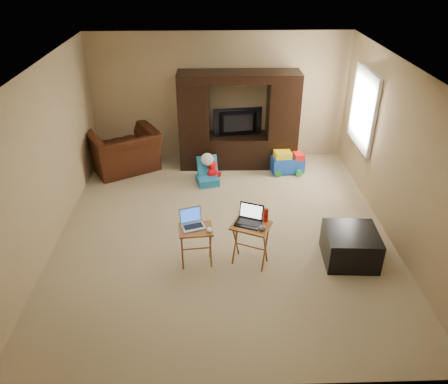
{
  "coord_description": "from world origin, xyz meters",
  "views": [
    {
      "loc": [
        -0.17,
        -5.59,
        3.9
      ],
      "look_at": [
        0.0,
        -0.2,
        0.8
      ],
      "focal_mm": 35.0,
      "sensor_mm": 36.0,
      "label": 1
    }
  ],
  "objects_px": {
    "child_rocker": "(207,172)",
    "laptop_right": "(248,216)",
    "push_toy": "(288,162)",
    "water_bottle": "(266,215)",
    "television": "(238,123)",
    "tray_table_right": "(250,244)",
    "recliner": "(124,150)",
    "tray_table_left": "(196,246)",
    "mouse_left": "(209,230)",
    "mouse_right": "(262,228)",
    "entertainment_center": "(238,121)",
    "plush_toy": "(212,170)",
    "laptop_left": "(193,220)",
    "ottoman": "(350,246)"
  },
  "relations": [
    {
      "from": "mouse_left",
      "to": "mouse_right",
      "type": "distance_m",
      "value": 0.69
    },
    {
      "from": "push_toy",
      "to": "water_bottle",
      "type": "distance_m",
      "value": 2.8
    },
    {
      "from": "entertainment_center",
      "to": "child_rocker",
      "type": "height_order",
      "value": "entertainment_center"
    },
    {
      "from": "television",
      "to": "child_rocker",
      "type": "relative_size",
      "value": 1.88
    },
    {
      "from": "mouse_left",
      "to": "recliner",
      "type": "bearing_deg",
      "value": 118.44
    },
    {
      "from": "entertainment_center",
      "to": "water_bottle",
      "type": "relative_size",
      "value": 11.6
    },
    {
      "from": "mouse_left",
      "to": "water_bottle",
      "type": "height_order",
      "value": "water_bottle"
    },
    {
      "from": "push_toy",
      "to": "mouse_right",
      "type": "relative_size",
      "value": 4.77
    },
    {
      "from": "child_rocker",
      "to": "laptop_right",
      "type": "bearing_deg",
      "value": -90.26
    },
    {
      "from": "child_rocker",
      "to": "television",
      "type": "bearing_deg",
      "value": 37.58
    },
    {
      "from": "plush_toy",
      "to": "entertainment_center",
      "type": "bearing_deg",
      "value": 50.79
    },
    {
      "from": "water_bottle",
      "to": "television",
      "type": "bearing_deg",
      "value": 93.61
    },
    {
      "from": "entertainment_center",
      "to": "television",
      "type": "height_order",
      "value": "entertainment_center"
    },
    {
      "from": "television",
      "to": "ottoman",
      "type": "distance_m",
      "value": 3.41
    },
    {
      "from": "recliner",
      "to": "mouse_left",
      "type": "bearing_deg",
      "value": 89.12
    },
    {
      "from": "laptop_right",
      "to": "recliner",
      "type": "bearing_deg",
      "value": 148.6
    },
    {
      "from": "television",
      "to": "child_rocker",
      "type": "height_order",
      "value": "television"
    },
    {
      "from": "child_rocker",
      "to": "laptop_right",
      "type": "height_order",
      "value": "laptop_right"
    },
    {
      "from": "push_toy",
      "to": "water_bottle",
      "type": "relative_size",
      "value": 3.15
    },
    {
      "from": "mouse_right",
      "to": "water_bottle",
      "type": "relative_size",
      "value": 0.66
    },
    {
      "from": "tray_table_right",
      "to": "water_bottle",
      "type": "height_order",
      "value": "water_bottle"
    },
    {
      "from": "child_rocker",
      "to": "mouse_right",
      "type": "xyz_separation_m",
      "value": [
        0.72,
        -2.43,
        0.41
      ]
    },
    {
      "from": "water_bottle",
      "to": "tray_table_left",
      "type": "bearing_deg",
      "value": -175.76
    },
    {
      "from": "laptop_right",
      "to": "entertainment_center",
      "type": "bearing_deg",
      "value": 111.49
    },
    {
      "from": "television",
      "to": "laptop_right",
      "type": "distance_m",
      "value": 3.05
    },
    {
      "from": "plush_toy",
      "to": "tray_table_right",
      "type": "height_order",
      "value": "tray_table_right"
    },
    {
      "from": "television",
      "to": "tray_table_right",
      "type": "relative_size",
      "value": 1.48
    },
    {
      "from": "push_toy",
      "to": "water_bottle",
      "type": "height_order",
      "value": "water_bottle"
    },
    {
      "from": "entertainment_center",
      "to": "tray_table_left",
      "type": "xyz_separation_m",
      "value": [
        -0.75,
        -3.1,
        -0.64
      ]
    },
    {
      "from": "recliner",
      "to": "child_rocker",
      "type": "distance_m",
      "value": 1.74
    },
    {
      "from": "recliner",
      "to": "mouse_right",
      "type": "xyz_separation_m",
      "value": [
        2.33,
        -3.09,
        0.26
      ]
    },
    {
      "from": "ottoman",
      "to": "television",
      "type": "bearing_deg",
      "value": 114.52
    },
    {
      "from": "water_bottle",
      "to": "recliner",
      "type": "bearing_deg",
      "value": 129.65
    },
    {
      "from": "entertainment_center",
      "to": "mouse_right",
      "type": "distance_m",
      "value": 3.25
    },
    {
      "from": "laptop_left",
      "to": "laptop_right",
      "type": "relative_size",
      "value": 0.92
    },
    {
      "from": "tray_table_right",
      "to": "water_bottle",
      "type": "distance_m",
      "value": 0.47
    },
    {
      "from": "entertainment_center",
      "to": "tray_table_left",
      "type": "bearing_deg",
      "value": -103.3
    },
    {
      "from": "tray_table_right",
      "to": "mouse_left",
      "type": "distance_m",
      "value": 0.63
    },
    {
      "from": "plush_toy",
      "to": "laptop_right",
      "type": "xyz_separation_m",
      "value": [
        0.47,
        -2.45,
        0.55
      ]
    },
    {
      "from": "recliner",
      "to": "ottoman",
      "type": "xyz_separation_m",
      "value": [
        3.59,
        -2.94,
        -0.17
      ]
    },
    {
      "from": "ottoman",
      "to": "child_rocker",
      "type": "bearing_deg",
      "value": 131.14
    },
    {
      "from": "entertainment_center",
      "to": "laptop_right",
      "type": "relative_size",
      "value": 6.82
    },
    {
      "from": "plush_toy",
      "to": "ottoman",
      "type": "xyz_separation_m",
      "value": [
        1.91,
        -2.44,
        0.03
      ]
    },
    {
      "from": "recliner",
      "to": "tray_table_left",
      "type": "bearing_deg",
      "value": 86.85
    },
    {
      "from": "push_toy",
      "to": "tray_table_left",
      "type": "distance_m",
      "value": 3.2
    },
    {
      "from": "plush_toy",
      "to": "laptop_right",
      "type": "bearing_deg",
      "value": -79.08
    },
    {
      "from": "television",
      "to": "tray_table_left",
      "type": "xyz_separation_m",
      "value": [
        -0.75,
        -3.06,
        -0.6
      ]
    },
    {
      "from": "laptop_left",
      "to": "laptop_right",
      "type": "xyz_separation_m",
      "value": [
        0.73,
        -0.02,
        0.05
      ]
    },
    {
      "from": "television",
      "to": "water_bottle",
      "type": "height_order",
      "value": "television"
    },
    {
      "from": "tray_table_left",
      "to": "mouse_right",
      "type": "relative_size",
      "value": 4.51
    }
  ]
}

